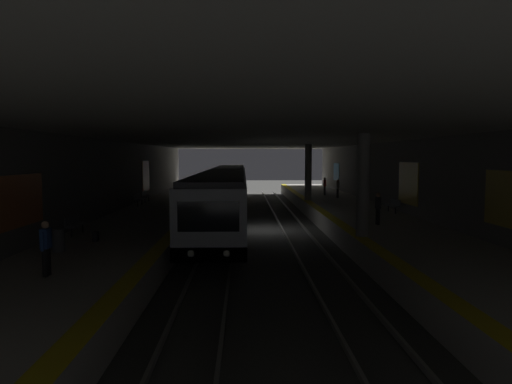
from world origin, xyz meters
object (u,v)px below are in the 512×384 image
Objects in this scene: pillar_near at (363,185)px; person_waiting_near at (378,207)px; trash_bin at (59,240)px; person_boarding at (325,186)px; metro_train at (227,191)px; bench_right_far at (146,195)px; bench_right_near at (75,223)px; bench_left_near at (393,204)px; person_standing_far at (46,246)px; bench_left_mid at (365,195)px; bench_right_mid at (139,198)px; backpack_on_floor at (96,237)px; pillar_far at (308,172)px; person_walking_mid at (338,188)px.

pillar_near reaches higher than person_waiting_near.
person_waiting_near is 1.96× the size of trash_bin.
metro_train is at bearing 128.93° from person_boarding.
trash_bin is at bearing 114.68° from person_waiting_near.
metro_train is 21.08× the size of bench_right_far.
pillar_near is at bearing -155.59° from metro_train.
person_waiting_near is (2.71, -14.59, 0.38)m from bench_right_near.
bench_left_near is 21.30m from person_standing_far.
trash_bin is (-17.40, 5.60, -0.55)m from metro_train.
bench_right_near is 14.85m from person_waiting_near.
metro_train reaches higher than person_standing_far.
bench_right_far is 1.03× the size of person_standing_far.
person_standing_far reaches higher than bench_left_mid.
bench_right_mid is at bearing 180.00° from bench_right_far.
backpack_on_floor is (-13.98, -1.42, -0.32)m from bench_right_mid.
bench_left_mid is (0.73, -10.73, -0.45)m from metro_train.
person_waiting_near is 1.01× the size of person_standing_far.
person_boarding is 4.07× the size of backpack_on_floor.
trash_bin is at bearing 148.56° from pillar_far.
metro_train is at bearing -17.74° from backpack_on_floor.
metro_train reaches higher than bench_left_mid.
bench_left_near is 10.39m from person_walking_mid.
bench_left_mid is at bearing -49.71° from bench_right_near.
bench_right_far is at bearing 111.69° from person_boarding.
pillar_near is 1.00× the size of pillar_far.
pillar_near is at bearing -85.46° from backpack_on_floor.
person_boarding is (21.49, -2.19, -1.39)m from pillar_near.
backpack_on_floor is (-19.61, 14.26, -0.66)m from person_walking_mid.
pillar_far is 7.12m from metro_train.
person_walking_mid reaches higher than bench_left_near.
bench_left_near is at bearing -171.32° from person_boarding.
bench_left_near is at bearing -65.71° from bench_right_near.
bench_right_mid is 14.06m from backpack_on_floor.
bench_right_near is 23.88m from person_walking_mid.
bench_right_far is 16.01m from person_walking_mid.
metro_train is at bearing 36.82° from person_waiting_near.
pillar_near is 2.68× the size of bench_left_mid.
bench_left_near is (8.40, -4.18, -1.75)m from pillar_near.
bench_right_far is at bearing 50.35° from person_waiting_near.
person_waiting_near is at bearing -79.47° from bench_right_near.
pillar_far is 5.35× the size of trash_bin.
bench_right_far is 1.02× the size of person_waiting_near.
metro_train is 11.23m from person_boarding.
pillar_far reaches higher than bench_left_near.
person_standing_far is 30.92m from person_boarding.
bench_right_far reaches higher than trash_bin.
pillar_far is 9.65m from bench_left_near.
person_boarding is (13.09, 2.00, 0.36)m from bench_left_near.
pillar_far is 2.68× the size of bench_right_mid.
bench_right_near is 25.69m from person_boarding.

